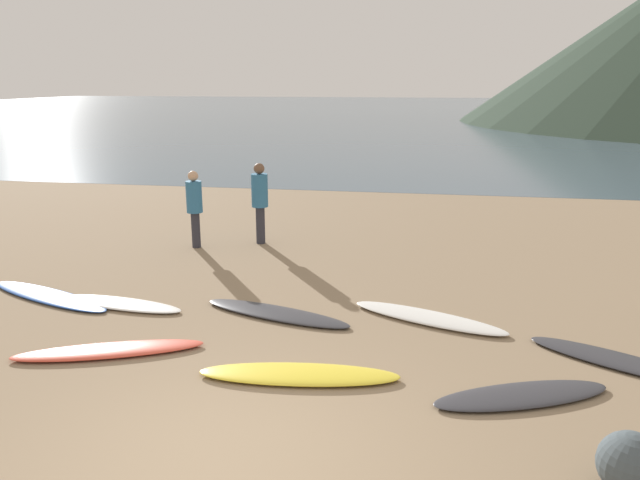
# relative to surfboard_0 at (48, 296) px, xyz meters

# --- Properties ---
(ground_plane) EXTENTS (120.00, 120.00, 0.20)m
(ground_plane) POSITION_rel_surfboard_0_xyz_m (4.16, 6.29, -0.13)
(ground_plane) COLOR #8C7559
(ground_plane) RESTS_ON ground
(ocean_water) EXTENTS (140.00, 100.00, 0.01)m
(ocean_water) POSITION_rel_surfboard_0_xyz_m (4.16, 60.30, -0.03)
(ocean_water) COLOR #475B6B
(ocean_water) RESTS_ON ground
(surfboard_0) EXTENTS (2.69, 1.45, 0.06)m
(surfboard_0) POSITION_rel_surfboard_0_xyz_m (0.00, 0.00, 0.00)
(surfboard_0) COLOR #1E479E
(surfboard_0) RESTS_ON ground
(surfboard_1) EXTENTS (2.17, 0.80, 0.07)m
(surfboard_1) POSITION_rel_surfboard_0_xyz_m (1.32, -0.14, 0.01)
(surfboard_1) COLOR white
(surfboard_1) RESTS_ON ground
(surfboard_2) EXTENTS (2.41, 1.30, 0.09)m
(surfboard_2) POSITION_rel_surfboard_0_xyz_m (1.99, -1.74, 0.01)
(surfboard_2) COLOR #D84C38
(surfboard_2) RESTS_ON ground
(surfboard_3) EXTENTS (2.45, 1.19, 0.08)m
(surfboard_3) POSITION_rel_surfboard_0_xyz_m (3.80, -0.11, 0.01)
(surfboard_3) COLOR #333338
(surfboard_3) RESTS_ON ground
(surfboard_4) EXTENTS (2.43, 0.84, 0.09)m
(surfboard_4) POSITION_rel_surfboard_0_xyz_m (4.54, -1.96, 0.01)
(surfboard_4) COLOR yellow
(surfboard_4) RESTS_ON ground
(surfboard_5) EXTENTS (2.39, 1.38, 0.09)m
(surfboard_5) POSITION_rel_surfboard_0_xyz_m (6.04, 0.09, 0.01)
(surfboard_5) COLOR white
(surfboard_5) RESTS_ON ground
(surfboard_6) EXTENTS (2.13, 1.29, 0.08)m
(surfboard_6) POSITION_rel_surfboard_0_xyz_m (7.06, -2.01, 0.01)
(surfboard_6) COLOR #333338
(surfboard_6) RESTS_ON ground
(surfboard_7) EXTENTS (2.19, 1.56, 0.07)m
(surfboard_7) POSITION_rel_surfboard_0_xyz_m (8.37, -0.92, 0.00)
(surfboard_7) COLOR #333338
(surfboard_7) RESTS_ON ground
(person_1) EXTENTS (0.35, 0.35, 1.72)m
(person_1) POSITION_rel_surfboard_0_xyz_m (2.49, 3.85, 0.98)
(person_1) COLOR #2D2D38
(person_1) RESTS_ON ground
(person_2) EXTENTS (0.32, 0.32, 1.61)m
(person_2) POSITION_rel_surfboard_0_xyz_m (1.25, 3.30, 0.92)
(person_2) COLOR #2D2D38
(person_2) RESTS_ON ground
(beach_rock_near) EXTENTS (0.55, 0.55, 0.55)m
(beach_rock_near) POSITION_rel_surfboard_0_xyz_m (7.71, -3.49, 0.24)
(beach_rock_near) COLOR #424C51
(beach_rock_near) RESTS_ON ground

